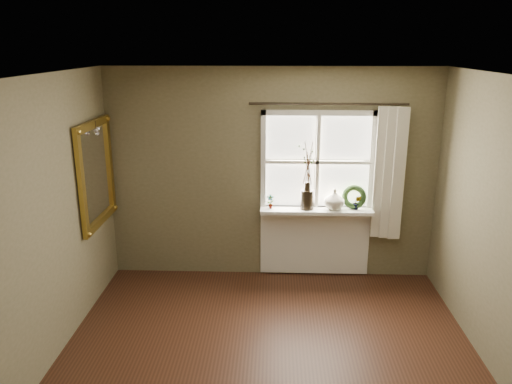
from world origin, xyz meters
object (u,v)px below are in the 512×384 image
object	(u,v)px
wreath	(354,199)
gilt_mirror	(96,173)
dark_jug	(307,200)
cream_vase	(334,199)

from	to	relation	value
wreath	gilt_mirror	bearing A→B (deg)	-154.33
dark_jug	cream_vase	size ratio (longest dim) A/B	0.94
gilt_mirror	cream_vase	bearing A→B (deg)	8.76
dark_jug	wreath	bearing A→B (deg)	4.01
cream_vase	dark_jug	bearing A→B (deg)	180.00
wreath	gilt_mirror	size ratio (longest dim) A/B	0.25
cream_vase	wreath	size ratio (longest dim) A/B	0.84
cream_vase	gilt_mirror	world-z (taller)	gilt_mirror
dark_jug	wreath	distance (m)	0.57
dark_jug	gilt_mirror	distance (m)	2.47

